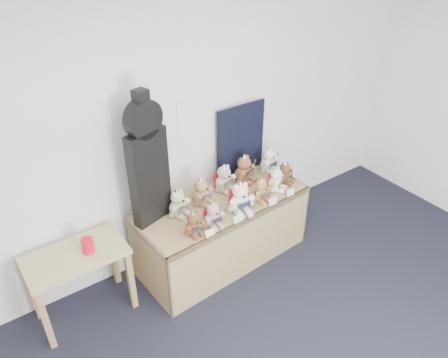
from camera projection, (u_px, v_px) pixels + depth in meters
room_shell at (188, 116)px, 3.87m from camera, size 6.00×6.00×6.00m
display_table at (227, 218)px, 4.10m from camera, size 1.68×0.78×0.69m
side_table at (77, 265)px, 3.55m from camera, size 0.80×0.45×0.67m
guitar_case at (148, 161)px, 3.53m from camera, size 0.38×0.20×1.19m
navy_board at (241, 140)px, 4.31m from camera, size 0.55×0.02×0.74m
red_cup at (88, 246)px, 3.47m from camera, size 0.10×0.10×0.13m
teddy_front_far_left at (194, 224)px, 3.62m from camera, size 0.20×0.16×0.25m
teddy_front_left at (213, 216)px, 3.71m from camera, size 0.21×0.17×0.26m
teddy_front_centre at (240, 199)px, 3.87m from camera, size 0.27×0.25×0.33m
teddy_front_right at (261, 191)px, 4.02m from camera, size 0.21×0.17×0.26m
teddy_front_far_right at (276, 180)px, 4.18m from camera, size 0.22×0.21×0.26m
teddy_front_end at (285, 174)px, 4.28m from camera, size 0.21×0.20×0.25m
teddy_back_left at (179, 204)px, 3.83m from camera, size 0.24×0.22×0.29m
teddy_back_centre_left at (202, 192)px, 3.97m from camera, size 0.25×0.23×0.30m
teddy_back_centre_right at (224, 179)px, 4.16m from camera, size 0.25×0.22×0.30m
teddy_back_right at (245, 170)px, 4.29m from camera, size 0.26×0.24×0.31m
teddy_back_end at (269, 161)px, 4.46m from camera, size 0.24×0.21×0.28m
entry_card_a at (210, 233)px, 3.62m from camera, size 0.09×0.02×0.06m
entry_card_b at (238, 219)px, 3.78m from camera, size 0.10×0.03×0.07m
entry_card_c at (273, 201)px, 4.00m from camera, size 0.10×0.03×0.07m
entry_card_d at (290, 192)px, 4.12m from camera, size 0.09×0.03×0.07m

